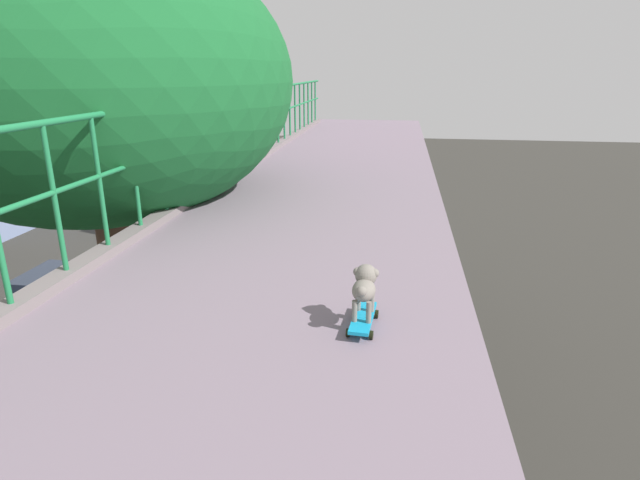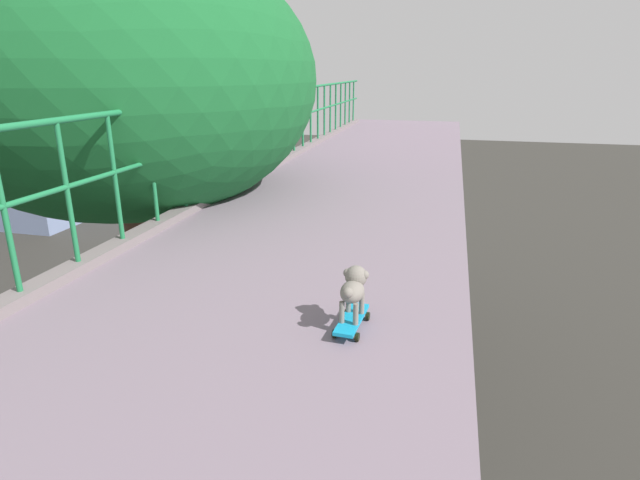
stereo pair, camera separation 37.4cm
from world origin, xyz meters
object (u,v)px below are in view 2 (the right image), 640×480
toy_skateboard (352,320)px  small_dog (354,287)px  car_grey_fifth (140,343)px  city_bus (235,180)px  car_blue_sixth (93,287)px

toy_skateboard → small_dog: size_ratio=1.37×
small_dog → car_grey_fifth: bearing=133.1°
city_bus → toy_skateboard: bearing=-64.8°
car_grey_fifth → city_bus: 16.30m
small_dog → city_bus: bearing=115.2°
car_grey_fifth → toy_skateboard: toy_skateboard is taller
car_grey_fifth → toy_skateboard: bearing=-47.0°
car_blue_sixth → city_bus: city_bus is taller
city_bus → toy_skateboard: (11.06, -23.52, 4.40)m
car_blue_sixth → city_bus: 12.91m
car_blue_sixth → small_dog: (10.87, -10.63, 5.70)m
toy_skateboard → small_dog: (0.00, 0.03, 0.23)m
toy_skateboard → small_dog: bearing=86.1°
toy_skateboard → small_dog: 0.24m
city_bus → car_blue_sixth: bearing=-89.2°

